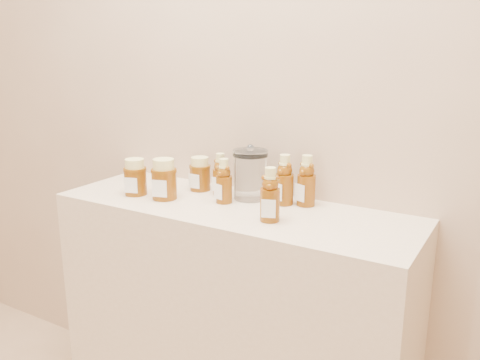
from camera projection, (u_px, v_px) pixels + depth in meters
The scene contains 11 objects.
wall_back at pixel (263, 61), 1.69m from camera, with size 3.50×0.02×2.70m, color tan.
display_table at pixel (233, 330), 1.76m from camera, with size 1.20×0.40×0.90m, color beige.
bear_bottle_back_left at pixel (220, 171), 1.75m from camera, with size 0.06×0.06×0.16m, color #5F2E07, non-canonical shape.
bear_bottle_back_mid at pixel (285, 176), 1.63m from camera, with size 0.06×0.06×0.19m, color #5F2E07, non-canonical shape.
bear_bottle_back_right at pixel (307, 177), 1.62m from camera, with size 0.06×0.06×0.19m, color #5F2E07, non-canonical shape.
bear_bottle_front_left at pixel (224, 178), 1.65m from camera, with size 0.06×0.06×0.17m, color #5F2E07, non-canonical shape.
bear_bottle_front_right at pixel (270, 191), 1.48m from camera, with size 0.06×0.06×0.18m, color #5F2E07, non-canonical shape.
honey_jar_left at pixel (135, 177), 1.75m from camera, with size 0.08×0.08×0.13m, color #5F2E07, non-canonical shape.
honey_jar_back at pixel (200, 174), 1.80m from camera, with size 0.08×0.08×0.12m, color #5F2E07, non-canonical shape.
honey_jar_front at pixel (164, 179), 1.70m from camera, with size 0.09×0.09×0.14m, color #5F2E07, non-canonical shape.
glass_canister at pixel (250, 173), 1.70m from camera, with size 0.12×0.12×0.18m, color white, non-canonical shape.
Camera 1 is at (0.81, 0.22, 1.41)m, focal length 38.00 mm.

